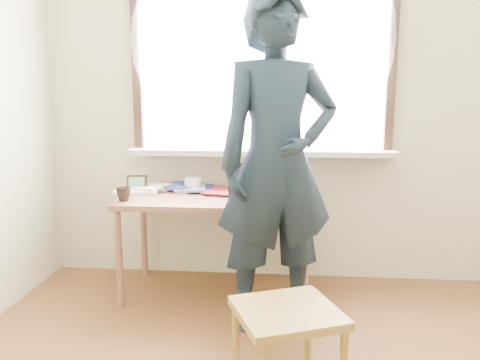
# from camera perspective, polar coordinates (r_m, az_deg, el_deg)

# --- Properties ---
(desk) EXTENTS (1.24, 0.62, 0.67)m
(desk) POSITION_cam_1_polar(r_m,az_deg,el_deg) (3.09, -2.94, -3.31)
(desk) COLOR brown
(desk) RESTS_ON ground
(laptop) EXTENTS (0.36, 0.31, 0.22)m
(laptop) POSITION_cam_1_polar(r_m,az_deg,el_deg) (3.01, 1.67, -1.31)
(laptop) COLOR black
(laptop) RESTS_ON desk
(mug_white) EXTENTS (0.17, 0.17, 0.09)m
(mug_white) POSITION_cam_1_polar(r_m,az_deg,el_deg) (3.28, -5.78, -0.51)
(mug_white) COLOR white
(mug_white) RESTS_ON desk
(mug_dark) EXTENTS (0.12, 0.12, 0.09)m
(mug_dark) POSITION_cam_1_polar(r_m,az_deg,el_deg) (3.03, -13.99, -1.68)
(mug_dark) COLOR black
(mug_dark) RESTS_ON desk
(mouse) EXTENTS (0.09, 0.06, 0.03)m
(mouse) POSITION_cam_1_polar(r_m,az_deg,el_deg) (2.95, 6.36, -2.31)
(mouse) COLOR black
(mouse) RESTS_ON desk
(desk_clutter) EXTENTS (0.73, 0.49, 0.05)m
(desk_clutter) POSITION_cam_1_polar(r_m,az_deg,el_deg) (3.31, -8.56, -0.94)
(desk_clutter) COLOR white
(desk_clutter) RESTS_ON desk
(book_a) EXTENTS (0.26, 0.32, 0.03)m
(book_a) POSITION_cam_1_polar(r_m,az_deg,el_deg) (3.33, -7.96, -1.00)
(book_a) COLOR white
(book_a) RESTS_ON desk
(book_b) EXTENTS (0.30, 0.30, 0.02)m
(book_b) POSITION_cam_1_polar(r_m,az_deg,el_deg) (3.29, 4.53, -1.13)
(book_b) COLOR white
(book_b) RESTS_ON desk
(picture_frame) EXTENTS (0.14, 0.02, 0.11)m
(picture_frame) POSITION_cam_1_polar(r_m,az_deg,el_deg) (3.29, -12.45, -0.54)
(picture_frame) COLOR black
(picture_frame) RESTS_ON desk
(work_chair) EXTENTS (0.53, 0.52, 0.43)m
(work_chair) POSITION_cam_1_polar(r_m,az_deg,el_deg) (2.09, 5.75, -16.96)
(work_chair) COLOR olive
(work_chair) RESTS_ON ground
(person) EXTENTS (0.80, 0.65, 1.89)m
(person) POSITION_cam_1_polar(r_m,az_deg,el_deg) (2.62, 4.59, 1.98)
(person) COLOR black
(person) RESTS_ON ground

